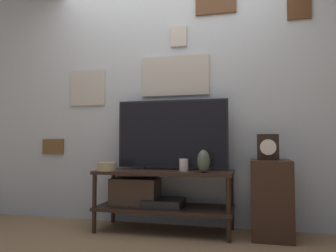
{
  "coord_description": "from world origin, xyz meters",
  "views": [
    {
      "loc": [
        0.78,
        -2.72,
        0.81
      ],
      "look_at": [
        0.04,
        0.28,
        0.98
      ],
      "focal_mm": 35.0,
      "sensor_mm": 36.0,
      "label": 1
    }
  ],
  "objects_px": {
    "candle_jar": "(184,165)",
    "television": "(172,134)",
    "vase_urn_stoneware": "(204,161)",
    "vase_wide_bowl": "(107,167)",
    "mantel_clock": "(268,147)"
  },
  "relations": [
    {
      "from": "candle_jar",
      "to": "television",
      "type": "bearing_deg",
      "value": 142.23
    },
    {
      "from": "vase_urn_stoneware",
      "to": "candle_jar",
      "type": "bearing_deg",
      "value": 143.52
    },
    {
      "from": "television",
      "to": "vase_wide_bowl",
      "type": "bearing_deg",
      "value": -154.49
    },
    {
      "from": "television",
      "to": "vase_urn_stoneware",
      "type": "distance_m",
      "value": 0.5
    },
    {
      "from": "mantel_clock",
      "to": "television",
      "type": "bearing_deg",
      "value": 173.11
    },
    {
      "from": "vase_wide_bowl",
      "to": "candle_jar",
      "type": "relative_size",
      "value": 1.61
    },
    {
      "from": "vase_urn_stoneware",
      "to": "vase_wide_bowl",
      "type": "bearing_deg",
      "value": -179.41
    },
    {
      "from": "vase_wide_bowl",
      "to": "mantel_clock",
      "type": "height_order",
      "value": "mantel_clock"
    },
    {
      "from": "vase_wide_bowl",
      "to": "mantel_clock",
      "type": "relative_size",
      "value": 0.8
    },
    {
      "from": "television",
      "to": "vase_wide_bowl",
      "type": "height_order",
      "value": "television"
    },
    {
      "from": "television",
      "to": "candle_jar",
      "type": "distance_m",
      "value": 0.34
    },
    {
      "from": "television",
      "to": "candle_jar",
      "type": "bearing_deg",
      "value": -37.77
    },
    {
      "from": "vase_urn_stoneware",
      "to": "mantel_clock",
      "type": "height_order",
      "value": "mantel_clock"
    },
    {
      "from": "television",
      "to": "mantel_clock",
      "type": "relative_size",
      "value": 4.8
    },
    {
      "from": "candle_jar",
      "to": "mantel_clock",
      "type": "height_order",
      "value": "mantel_clock"
    }
  ]
}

